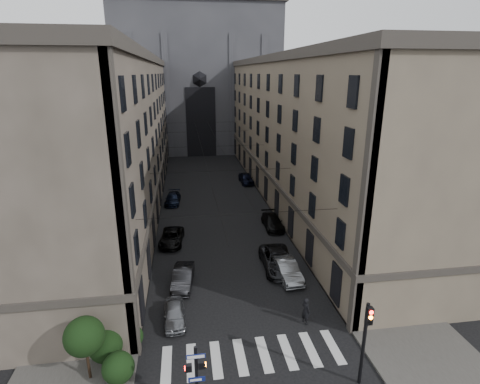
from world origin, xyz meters
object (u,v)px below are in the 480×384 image
car_left_midfar (172,237)px  pedestrian (306,311)px  pedestrian_signal_left (196,375)px  car_left_near (175,314)px  car_right_near (286,269)px  car_right_far (246,178)px  traffic_light_right (365,335)px  car_left_far (173,199)px  car_right_midfar (273,222)px  gothic_tower (197,68)px  car_right_midnear (278,260)px  car_left_midnear (183,277)px

car_left_midfar → pedestrian: size_ratio=2.42×
pedestrian_signal_left → pedestrian: size_ratio=2.01×
car_left_near → car_right_near: car_right_near is taller
car_right_near → car_left_midfar: bearing=136.1°
car_right_far → pedestrian: size_ratio=2.35×
traffic_light_right → car_right_far: 40.68m
pedestrian_signal_left → car_left_midfar: pedestrian_signal_left is taller
car_left_far → pedestrian: bearing=-65.6°
pedestrian_signal_left → car_left_near: (-1.29, 7.58, -1.69)m
car_right_midfar → car_right_far: 18.09m
traffic_light_right → car_left_midfar: (-10.91, 20.08, -2.62)m
pedestrian_signal_left → car_left_midfar: (-1.79, 20.50, -1.65)m
gothic_tower → car_right_midnear: size_ratio=9.91×
traffic_light_right → car_left_far: 34.52m
car_right_midnear → car_right_near: bearing=-76.0°
traffic_light_right → car_left_midfar: traffic_light_right is taller
car_right_far → pedestrian: pedestrian is taller
pedestrian_signal_left → pedestrian: (7.74, 6.07, -1.33)m
pedestrian_signal_left → car_right_midfar: pedestrian_signal_left is taller
car_left_midfar → gothic_tower: bearing=90.0°
gothic_tower → car_right_midfar: bearing=-83.4°
traffic_light_right → car_left_midnear: size_ratio=1.16×
car_right_midfar → traffic_light_right: bearing=-90.3°
car_left_midnear → car_left_far: 20.79m
traffic_light_right → car_right_far: bearing=89.6°
car_right_near → car_right_far: 28.85m
car_left_midnear → pedestrian_signal_left: bearing=-80.3°
car_left_far → car_right_near: (9.99, -20.81, 0.11)m
car_right_midnear → pedestrian: (0.03, -7.73, 0.18)m
car_right_far → car_right_midfar: bearing=-92.9°
traffic_light_right → car_right_far: (0.25, 40.61, -2.49)m
car_left_far → car_right_midfar: car_right_midfar is taller
car_right_near → pedestrian: bearing=-96.8°
pedestrian_signal_left → car_right_far: bearing=77.1°
traffic_light_right → car_right_near: (-1.06, 11.79, -2.51)m
gothic_tower → car_left_near: (-4.81, -65.87, -17.16)m
pedestrian_signal_left → car_left_midnear: pedestrian_signal_left is taller
pedestrian_signal_left → gothic_tower: bearing=87.3°
pedestrian → car_left_midfar: bearing=10.9°
gothic_tower → car_left_midnear: (-4.20, -61.19, -17.06)m
gothic_tower → car_left_far: (-5.45, -40.44, -17.13)m
car_left_far → car_right_near: bearing=-59.7°
car_left_far → car_right_midfar: 15.15m
car_right_near → traffic_light_right: bearing=-88.7°
car_right_midfar → pedestrian: 16.95m
car_left_midfar → car_right_far: 23.37m
car_right_midnear → car_right_far: size_ratio=1.25×
car_left_midfar → car_left_far: (-0.15, 12.52, -0.00)m
car_left_near → car_right_midfar: (10.67, 15.36, 0.07)m
pedestrian_signal_left → car_left_near: pedestrian_signal_left is taller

